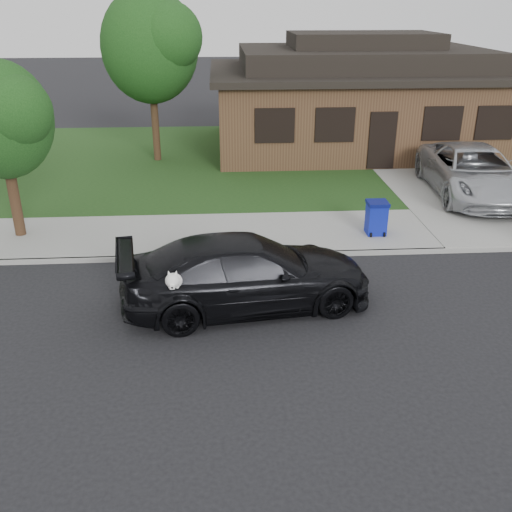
{
  "coord_description": "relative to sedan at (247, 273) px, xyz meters",
  "views": [
    {
      "loc": [
        -2.0,
        -9.65,
        5.97
      ],
      "look_at": [
        -1.31,
        1.16,
        1.1
      ],
      "focal_mm": 40.0,
      "sensor_mm": 36.0,
      "label": 1
    }
  ],
  "objects": [
    {
      "name": "recycling_bin",
      "position": [
        3.71,
        3.58,
        -0.18
      ],
      "size": [
        0.56,
        0.6,
        0.92
      ],
      "rotation": [
        0.0,
        0.0,
        -0.01
      ],
      "color": "#0E1B9B",
      "rests_on": "sidewalk"
    },
    {
      "name": "sedan",
      "position": [
        0.0,
        0.0,
        0.0
      ],
      "size": [
        5.52,
        2.92,
        1.53
      ],
      "rotation": [
        0.0,
        0.0,
        1.73
      ],
      "color": "black",
      "rests_on": "ground"
    },
    {
      "name": "house",
      "position": [
        5.51,
        13.94,
        1.37
      ],
      "size": [
        12.6,
        8.6,
        4.65
      ],
      "color": "#422B1C",
      "rests_on": "ground"
    },
    {
      "name": "curb",
      "position": [
        1.51,
        2.45,
        -0.7
      ],
      "size": [
        60.0,
        0.12,
        0.12
      ],
      "primitive_type": "cube",
      "color": "gray",
      "rests_on": "ground"
    },
    {
      "name": "lawn",
      "position": [
        1.51,
        11.95,
        -0.7
      ],
      "size": [
        60.0,
        13.0,
        0.13
      ],
      "primitive_type": "cube",
      "color": "#193814",
      "rests_on": "ground"
    },
    {
      "name": "ground",
      "position": [
        1.51,
        -1.05,
        -0.76
      ],
      "size": [
        120.0,
        120.0,
        0.0
      ],
      "primitive_type": "plane",
      "color": "black",
      "rests_on": "ground"
    },
    {
      "name": "tree_0",
      "position": [
        -2.82,
        11.82,
        3.72
      ],
      "size": [
        3.78,
        3.6,
        6.34
      ],
      "color": "#332114",
      "rests_on": "ground"
    },
    {
      "name": "driveway",
      "position": [
        7.51,
        8.95,
        -0.69
      ],
      "size": [
        4.5,
        13.0,
        0.14
      ],
      "primitive_type": "cube",
      "color": "gray",
      "rests_on": "ground"
    },
    {
      "name": "minivan",
      "position": [
        7.66,
        6.69,
        0.15
      ],
      "size": [
        3.05,
        5.8,
        1.56
      ],
      "primitive_type": "imported",
      "rotation": [
        0.0,
        0.0,
        -0.09
      ],
      "color": "#B4B6BC",
      "rests_on": "driveway"
    },
    {
      "name": "tree_2",
      "position": [
        -5.87,
        4.06,
        2.5
      ],
      "size": [
        2.73,
        2.6,
        4.59
      ],
      "color": "#332114",
      "rests_on": "ground"
    },
    {
      "name": "sidewalk",
      "position": [
        1.51,
        3.95,
        -0.7
      ],
      "size": [
        60.0,
        3.0,
        0.12
      ],
      "primitive_type": "cube",
      "color": "gray",
      "rests_on": "ground"
    }
  ]
}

